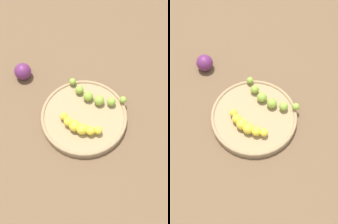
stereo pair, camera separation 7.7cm
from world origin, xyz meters
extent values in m
plane|color=brown|center=(0.00, 0.00, 0.00)|extent=(2.40, 2.40, 0.00)
cylinder|color=#A08259|center=(0.00, 0.00, 0.01)|extent=(0.24, 0.24, 0.02)
torus|color=#A08259|center=(0.00, 0.00, 0.02)|extent=(0.24, 0.24, 0.01)
sphere|color=yellow|center=(-0.01, -0.06, 0.03)|extent=(0.02, 0.02, 0.02)
sphere|color=yellow|center=(0.01, -0.05, 0.03)|extent=(0.03, 0.03, 0.03)
sphere|color=yellow|center=(0.03, -0.04, 0.03)|extent=(0.03, 0.03, 0.03)
sphere|color=yellow|center=(0.05, -0.02, 0.03)|extent=(0.03, 0.03, 0.03)
sphere|color=yellow|center=(0.06, 0.00, 0.03)|extent=(0.03, 0.03, 0.03)
sphere|color=yellow|center=(0.06, 0.02, 0.03)|extent=(0.02, 0.02, 0.02)
sphere|color=#8CAD38|center=(-0.11, 0.00, 0.03)|extent=(0.02, 0.02, 0.02)
sphere|color=#8CAD38|center=(-0.08, 0.01, 0.03)|extent=(0.02, 0.02, 0.02)
sphere|color=#8CAD38|center=(-0.05, 0.03, 0.03)|extent=(0.03, 0.03, 0.03)
sphere|color=#8CAD38|center=(-0.03, 0.05, 0.03)|extent=(0.03, 0.03, 0.03)
sphere|color=#8CAD38|center=(-0.01, 0.08, 0.03)|extent=(0.02, 0.02, 0.02)
sphere|color=#8CAD38|center=(-0.01, 0.12, 0.03)|extent=(0.02, 0.02, 0.02)
sphere|color=#662659|center=(-0.20, -0.13, 0.03)|extent=(0.05, 0.05, 0.05)
camera|label=1|loc=(0.37, -0.12, 0.70)|focal=44.68mm
camera|label=2|loc=(0.38, -0.04, 0.70)|focal=44.68mm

